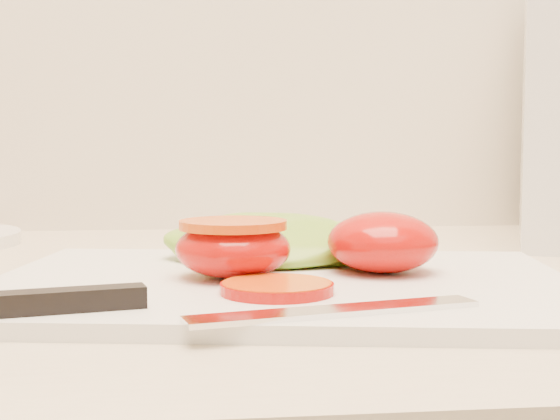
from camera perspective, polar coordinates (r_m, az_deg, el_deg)
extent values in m
cube|color=beige|center=(0.66, 17.05, -5.33)|extent=(3.92, 0.65, 0.03)
cube|color=silver|center=(0.53, 0.12, -5.52)|extent=(0.43, 0.34, 0.01)
ellipsoid|color=#B21009|center=(0.55, 7.51, -2.34)|extent=(0.08, 0.08, 0.04)
ellipsoid|color=#B21009|center=(0.52, -3.44, -2.86)|extent=(0.08, 0.08, 0.04)
cylinder|color=#B73103|center=(0.52, -3.45, -1.07)|extent=(0.07, 0.07, 0.01)
cylinder|color=#EA5A0E|center=(0.47, -0.22, -5.70)|extent=(0.07, 0.07, 0.01)
ellipsoid|color=#9BC433|center=(0.60, -1.03, -2.27)|extent=(0.19, 0.15, 0.03)
ellipsoid|color=#9BC433|center=(0.61, 3.56, -2.46)|extent=(0.14, 0.12, 0.03)
cube|color=silver|center=(0.42, 4.10, -7.38)|extent=(0.16, 0.06, 0.00)
cube|color=black|center=(0.44, -15.02, -6.37)|extent=(0.08, 0.03, 0.01)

